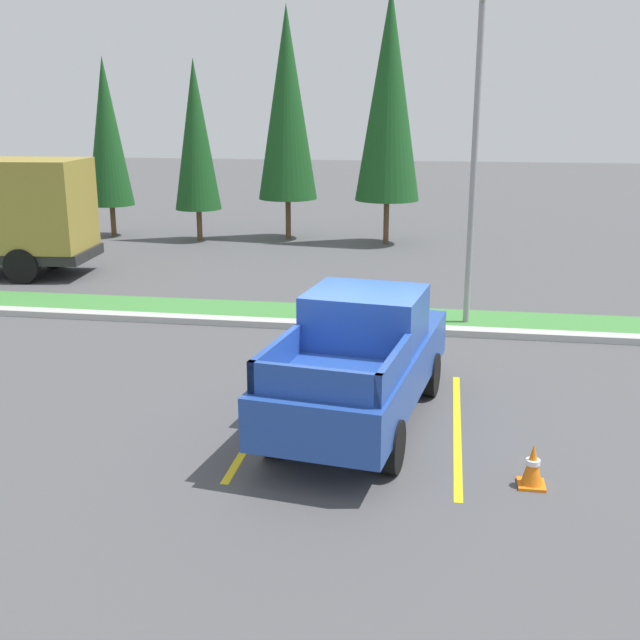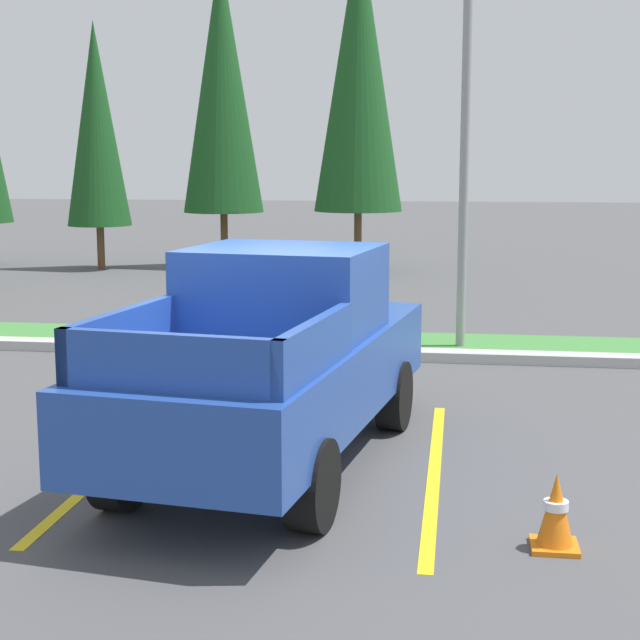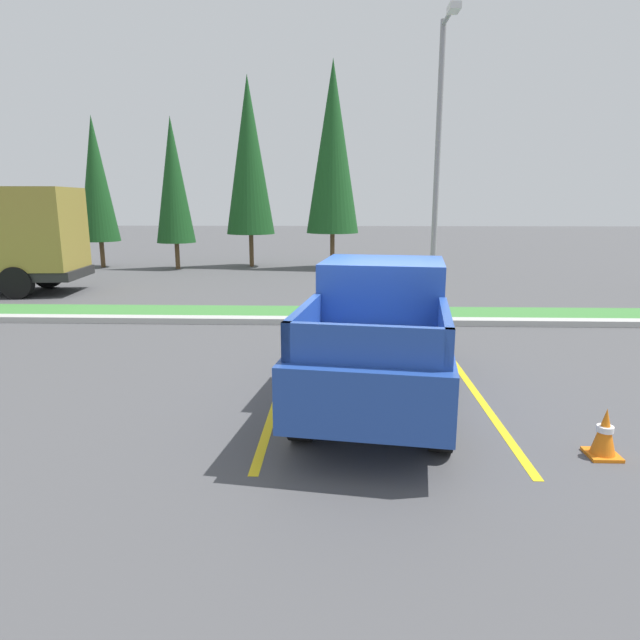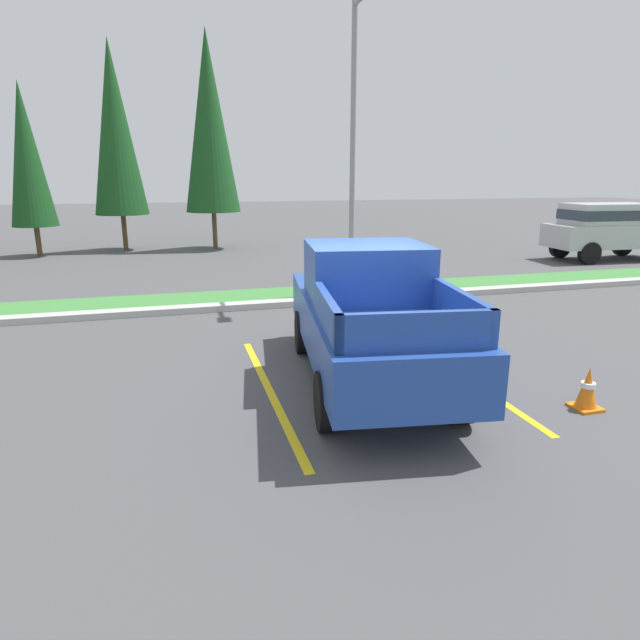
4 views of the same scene
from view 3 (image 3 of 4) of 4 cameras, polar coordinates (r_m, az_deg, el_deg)
The scene contains 12 objects.
ground_plane at distance 8.57m, azimuth 6.05°, elevation -7.85°, with size 120.00×120.00×0.00m, color #4C4C4F.
parking_line_near at distance 8.38m, azimuth -4.52°, elevation -8.25°, with size 0.12×4.80×0.01m, color yellow.
parking_line_far at distance 8.61m, azimuth 16.67°, elevation -8.19°, with size 0.12×4.80×0.01m, color yellow.
curb_strip at distance 13.35m, azimuth 4.59°, elevation -0.11°, with size 56.00×0.40×0.15m, color #B2B2AD.
grass_median at distance 14.43m, azimuth 4.40°, elevation 0.66°, with size 56.00×1.80×0.06m, color #42843D.
pickup_truck_main at distance 8.10m, azimuth 6.42°, elevation -1.35°, with size 2.63×5.44×2.10m.
street_light at distance 14.03m, azimuth 12.42°, elevation 16.84°, with size 0.24×1.49×7.12m.
cypress_tree_leftmost at distance 26.75m, azimuth -22.55°, elevation 13.52°, with size 1.73×1.73×6.65m.
cypress_tree_left_inner at distance 25.09m, azimuth -15.22°, elevation 13.99°, with size 1.70×1.70×6.53m.
cypress_tree_center at distance 25.38m, azimuth -7.51°, elevation 16.76°, with size 2.18×2.18×8.38m.
cypress_tree_right_inner at distance 24.51m, azimuth 1.36°, elevation 17.68°, with size 2.30×2.30×8.85m.
traffic_cone at distance 7.29m, azimuth 27.82°, elevation -10.52°, with size 0.36×0.36×0.60m.
Camera 3 is at (-0.62, -8.02, 2.95)m, focal length 30.34 mm.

